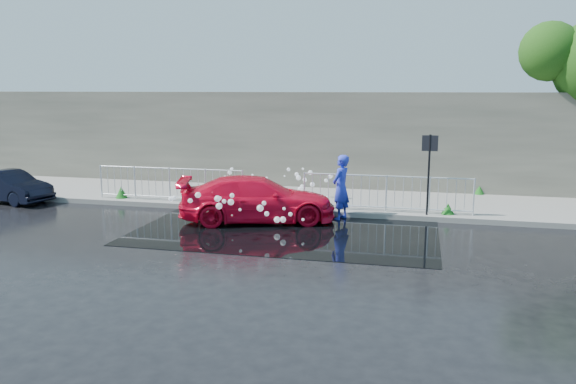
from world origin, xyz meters
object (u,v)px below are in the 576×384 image
red_car (257,199)px  dark_car (9,186)px  person (341,187)px  sign_post (429,162)px

red_car → dark_car: bearing=68.3°
dark_car → person: (11.26, 0.04, 0.42)m
sign_post → person: size_ratio=1.31×
dark_car → sign_post: bearing=-74.2°
red_car → person: (2.31, 0.78, 0.30)m
dark_car → person: bearing=-76.0°
sign_post → red_car: bearing=-165.5°
sign_post → person: (-2.47, -0.46, -0.77)m
sign_post → dark_car: bearing=-177.9°
person → dark_car: bearing=-69.9°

